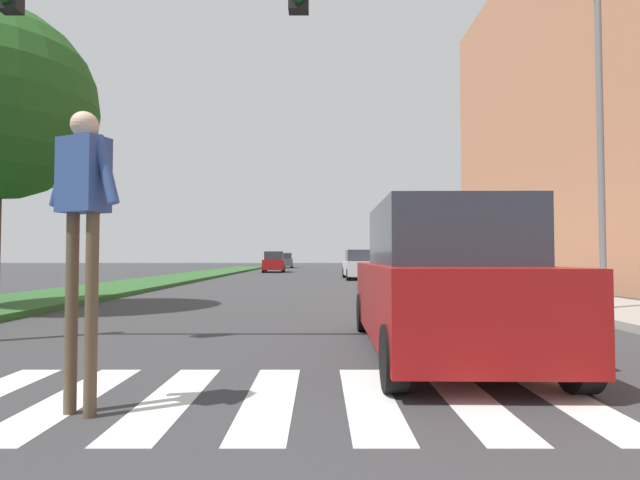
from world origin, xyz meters
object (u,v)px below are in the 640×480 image
traffic_light_gantry (3,40)px  suv_crossing (441,283)px  street_lamp_right (597,109)px  pedestrian_performer (84,211)px  sedan_midblock (361,265)px  sedan_far_horizon (285,261)px  sedan_distant (275,263)px

traffic_light_gantry → suv_crossing: (6.03, -0.16, -3.37)m
street_lamp_right → pedestrian_performer: street_lamp_right is taller
suv_crossing → sedan_midblock: 20.91m
traffic_light_gantry → sedan_far_horizon: traffic_light_gantry is taller
pedestrian_performer → suv_crossing: bearing=34.4°
street_lamp_right → suv_crossing: (-4.58, -4.19, -3.66)m
pedestrian_performer → sedan_distant: 35.29m
pedestrian_performer → sedan_far_horizon: pedestrian_performer is taller
suv_crossing → sedan_distant: size_ratio=1.11×
pedestrian_performer → street_lamp_right: bearing=39.1°
pedestrian_performer → sedan_distant: (-1.85, 35.23, -0.87)m
sedan_midblock → sedan_far_horizon: (-6.37, 27.02, 0.01)m
traffic_light_gantry → suv_crossing: 6.90m
pedestrian_performer → suv_crossing: 4.36m
traffic_light_gantry → pedestrian_performer: bearing=-46.3°
pedestrian_performer → sedan_midblock: size_ratio=0.55×
traffic_light_gantry → suv_crossing: bearing=-1.6°
pedestrian_performer → sedan_distant: bearing=93.0°
street_lamp_right → traffic_light_gantry: bearing=-159.2°
suv_crossing → sedan_midblock: suv_crossing is taller
sedan_distant → street_lamp_right: bearing=-70.8°
pedestrian_performer → sedan_distant: size_ratio=0.60×
street_lamp_right → sedan_far_horizon: (-10.25, 43.73, -3.81)m
suv_crossing → sedan_midblock: size_ratio=1.03×
pedestrian_performer → suv_crossing: (3.55, 2.43, -0.73)m
suv_crossing → pedestrian_performer: bearing=-145.6°
pedestrian_performer → sedan_far_horizon: 50.40m
street_lamp_right → sedan_distant: (-9.99, 28.62, -3.81)m
sedan_midblock → sedan_distant: sedan_distant is taller
sedan_distant → sedan_far_horizon: sedan_distant is taller
sedan_midblock → sedan_far_horizon: bearing=103.3°
pedestrian_performer → sedan_midblock: pedestrian_performer is taller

